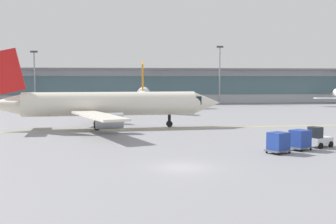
{
  "coord_description": "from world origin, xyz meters",
  "views": [
    {
      "loc": [
        -5.19,
        -32.55,
        6.89
      ],
      "look_at": [
        0.96,
        16.61,
        3.0
      ],
      "focal_mm": 46.1,
      "sensor_mm": 36.0,
      "label": 1
    }
  ],
  "objects_px": {
    "cargo_dolly_trailing": "(278,142)",
    "apron_light_mast_1": "(34,75)",
    "cargo_dolly_lead": "(300,139)",
    "apron_light_mast_2": "(220,72)",
    "baggage_tug": "(318,138)",
    "gate_airplane_1": "(143,95)",
    "taxiing_regional_jet": "(108,105)"
  },
  "relations": [
    {
      "from": "baggage_tug",
      "to": "apron_light_mast_1",
      "type": "bearing_deg",
      "value": 90.6
    },
    {
      "from": "gate_airplane_1",
      "to": "baggage_tug",
      "type": "bearing_deg",
      "value": -162.1
    },
    {
      "from": "baggage_tug",
      "to": "cargo_dolly_lead",
      "type": "xyz_separation_m",
      "value": [
        -2.54,
        -1.37,
        0.16
      ]
    },
    {
      "from": "taxiing_regional_jet",
      "to": "cargo_dolly_lead",
      "type": "height_order",
      "value": "taxiing_regional_jet"
    },
    {
      "from": "gate_airplane_1",
      "to": "cargo_dolly_lead",
      "type": "relative_size",
      "value": 11.89
    },
    {
      "from": "gate_airplane_1",
      "to": "taxiing_regional_jet",
      "type": "distance_m",
      "value": 38.28
    },
    {
      "from": "gate_airplane_1",
      "to": "cargo_dolly_lead",
      "type": "bearing_deg",
      "value": -164.8
    },
    {
      "from": "gate_airplane_1",
      "to": "cargo_dolly_trailing",
      "type": "relative_size",
      "value": 11.89
    },
    {
      "from": "gate_airplane_1",
      "to": "baggage_tug",
      "type": "relative_size",
      "value": 10.5
    },
    {
      "from": "taxiing_regional_jet",
      "to": "apron_light_mast_2",
      "type": "bearing_deg",
      "value": 57.85
    },
    {
      "from": "gate_airplane_1",
      "to": "apron_light_mast_1",
      "type": "relative_size",
      "value": 2.24
    },
    {
      "from": "baggage_tug",
      "to": "cargo_dolly_lead",
      "type": "height_order",
      "value": "baggage_tug"
    },
    {
      "from": "cargo_dolly_trailing",
      "to": "baggage_tug",
      "type": "bearing_deg",
      "value": 0.0
    },
    {
      "from": "baggage_tug",
      "to": "cargo_dolly_lead",
      "type": "relative_size",
      "value": 1.13
    },
    {
      "from": "cargo_dolly_trailing",
      "to": "apron_light_mast_1",
      "type": "bearing_deg",
      "value": 86.48
    },
    {
      "from": "cargo_dolly_lead",
      "to": "apron_light_mast_1",
      "type": "height_order",
      "value": "apron_light_mast_1"
    },
    {
      "from": "apron_light_mast_2",
      "to": "cargo_dolly_lead",
      "type": "bearing_deg",
      "value": -97.95
    },
    {
      "from": "apron_light_mast_1",
      "to": "gate_airplane_1",
      "type": "bearing_deg",
      "value": -31.15
    },
    {
      "from": "cargo_dolly_lead",
      "to": "apron_light_mast_1",
      "type": "distance_m",
      "value": 83.67
    },
    {
      "from": "cargo_dolly_trailing",
      "to": "cargo_dolly_lead",
      "type": "bearing_deg",
      "value": 0.0
    },
    {
      "from": "taxiing_regional_jet",
      "to": "baggage_tug",
      "type": "height_order",
      "value": "taxiing_regional_jet"
    },
    {
      "from": "taxiing_regional_jet",
      "to": "cargo_dolly_lead",
      "type": "xyz_separation_m",
      "value": [
        18.58,
        -20.72,
        -2.21
      ]
    },
    {
      "from": "apron_light_mast_1",
      "to": "cargo_dolly_trailing",
      "type": "bearing_deg",
      "value": -65.21
    },
    {
      "from": "baggage_tug",
      "to": "gate_airplane_1",
      "type": "bearing_deg",
      "value": 75.19
    },
    {
      "from": "cargo_dolly_trailing",
      "to": "apron_light_mast_1",
      "type": "height_order",
      "value": "apron_light_mast_1"
    },
    {
      "from": "baggage_tug",
      "to": "cargo_dolly_trailing",
      "type": "relative_size",
      "value": 1.13
    },
    {
      "from": "cargo_dolly_lead",
      "to": "apron_light_mast_2",
      "type": "xyz_separation_m",
      "value": [
        10.21,
        73.11,
        7.35
      ]
    },
    {
      "from": "gate_airplane_1",
      "to": "apron_light_mast_2",
      "type": "xyz_separation_m",
      "value": [
        21.32,
        14.85,
        5.33
      ]
    },
    {
      "from": "gate_airplane_1",
      "to": "baggage_tug",
      "type": "height_order",
      "value": "gate_airplane_1"
    },
    {
      "from": "cargo_dolly_lead",
      "to": "gate_airplane_1",
      "type": "bearing_deg",
      "value": 72.49
    },
    {
      "from": "gate_airplane_1",
      "to": "apron_light_mast_2",
      "type": "height_order",
      "value": "apron_light_mast_2"
    },
    {
      "from": "taxiing_regional_jet",
      "to": "cargo_dolly_lead",
      "type": "distance_m",
      "value": 27.91
    }
  ]
}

